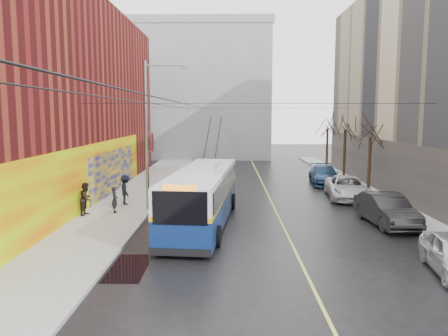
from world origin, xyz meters
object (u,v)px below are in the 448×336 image
(tree_mid, at_px, (346,121))
(pedestrian_b, at_px, (86,199))
(parked_car_d, at_px, (324,175))
(pedestrian_c, at_px, (125,190))
(parked_car_c, at_px, (347,188))
(trolleybus, at_px, (202,195))
(tree_near, at_px, (371,126))
(parked_car_b, at_px, (386,210))
(streetlight_pole, at_px, (149,131))
(pedestrian_a, at_px, (115,200))
(tree_far, at_px, (328,121))
(following_car, at_px, (194,176))

(tree_mid, relative_size, pedestrian_b, 3.58)
(parked_car_d, height_order, pedestrian_c, pedestrian_c)
(parked_car_c, relative_size, pedestrian_c, 2.98)
(trolleybus, bearing_deg, tree_mid, 59.42)
(tree_near, distance_m, pedestrian_b, 20.42)
(parked_car_c, relative_size, parked_car_d, 1.04)
(parked_car_d, distance_m, pedestrian_b, 20.15)
(trolleybus, xyz_separation_m, parked_car_d, (9.43, 13.53, -0.79))
(parked_car_b, relative_size, pedestrian_b, 2.73)
(parked_car_c, bearing_deg, pedestrian_c, -162.88)
(parked_car_b, bearing_deg, streetlight_pole, 161.49)
(trolleybus, relative_size, pedestrian_a, 7.96)
(tree_mid, xyz_separation_m, parked_car_d, (-2.35, -2.69, -4.47))
(tree_far, distance_m, pedestrian_a, 27.46)
(pedestrian_a, bearing_deg, trolleybus, -129.60)
(tree_far, bearing_deg, parked_car_d, -103.61)
(tree_near, distance_m, trolleybus, 15.33)
(parked_car_c, distance_m, pedestrian_a, 15.77)
(tree_mid, height_order, pedestrian_a, tree_mid)
(tree_near, xyz_separation_m, tree_far, (0.00, 14.00, 0.17))
(following_car, bearing_deg, streetlight_pole, -99.08)
(streetlight_pole, height_order, parked_car_d, streetlight_pole)
(streetlight_pole, bearing_deg, tree_mid, 40.65)
(parked_car_d, xyz_separation_m, pedestrian_b, (-16.15, -12.04, 0.30))
(parked_car_b, height_order, pedestrian_c, pedestrian_c)
(tree_near, bearing_deg, parked_car_c, -137.17)
(streetlight_pole, distance_m, tree_mid, 19.96)
(trolleybus, bearing_deg, pedestrian_b, 172.90)
(parked_car_d, bearing_deg, tree_far, 80.68)
(tree_near, relative_size, trolleybus, 0.53)
(parked_car_d, bearing_deg, pedestrian_c, -143.61)
(tree_near, distance_m, tree_far, 14.00)
(following_car, bearing_deg, pedestrian_a, -107.14)
(pedestrian_a, bearing_deg, parked_car_d, -69.96)
(tree_mid, height_order, tree_far, tree_mid)
(pedestrian_a, height_order, pedestrian_c, pedestrian_c)
(parked_car_b, bearing_deg, tree_far, 80.62)
(tree_mid, height_order, trolleybus, tree_mid)
(parked_car_b, xyz_separation_m, following_car, (-11.31, 13.44, -0.10))
(streetlight_pole, bearing_deg, tree_near, 21.62)
(tree_near, height_order, parked_car_b, tree_near)
(parked_car_d, relative_size, pedestrian_c, 2.88)
(pedestrian_b, height_order, pedestrian_c, pedestrian_c)
(tree_mid, distance_m, tree_far, 7.00)
(tree_mid, bearing_deg, parked_car_d, -131.12)
(following_car, relative_size, pedestrian_c, 2.30)
(streetlight_pole, xyz_separation_m, trolleybus, (3.37, -3.22, -3.27))
(parked_car_b, distance_m, parked_car_d, 13.60)
(tree_near, xyz_separation_m, pedestrian_c, (-16.94, -4.84, -3.88))
(trolleybus, xyz_separation_m, pedestrian_b, (-6.73, 1.49, -0.50))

